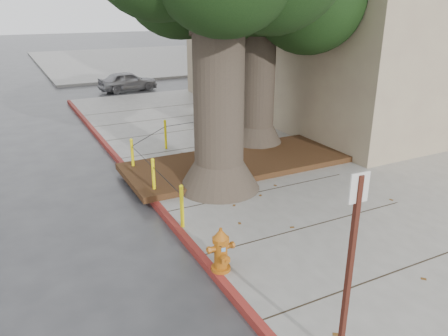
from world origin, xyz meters
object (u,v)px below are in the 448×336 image
object	(u,v)px
fire_hydrant	(221,250)
car_red	(262,67)
signpost	(350,262)
car_silver	(128,81)

from	to	relation	value
fire_hydrant	car_red	bearing A→B (deg)	60.56
signpost	car_silver	distance (m)	20.58
signpost	car_red	world-z (taller)	signpost
fire_hydrant	car_silver	size ratio (longest dim) A/B	0.26
fire_hydrant	car_red	xyz separation A→B (m)	(12.37, 18.62, 0.12)
signpost	car_silver	size ratio (longest dim) A/B	0.83
car_silver	signpost	bearing A→B (deg)	167.76
fire_hydrant	car_silver	distance (m)	18.14
signpost	car_silver	xyz separation A→B (m)	(2.85, 20.35, -1.10)
car_silver	car_red	xyz separation A→B (m)	(9.06, 0.79, 0.13)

